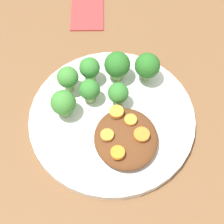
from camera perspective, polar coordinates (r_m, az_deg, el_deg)
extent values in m
plane|color=brown|center=(0.64, 0.00, -1.36)|extent=(4.00, 4.00, 0.00)
cylinder|color=silver|center=(0.63, 0.00, -1.04)|extent=(0.28, 0.28, 0.01)
torus|color=silver|center=(0.62, 0.00, -0.71)|extent=(0.27, 0.27, 0.01)
ellipsoid|color=#5B3319|center=(0.59, 2.15, -4.04)|extent=(0.11, 0.10, 0.02)
cylinder|color=#7FA85B|center=(0.65, -6.56, 4.10)|extent=(0.01, 0.01, 0.03)
sphere|color=#3D8433|center=(0.63, -6.76, 5.29)|extent=(0.04, 0.04, 0.04)
cylinder|color=#759E51|center=(0.66, 0.78, 5.95)|extent=(0.02, 0.02, 0.02)
sphere|color=#286B23|center=(0.64, 0.80, 7.26)|extent=(0.04, 0.04, 0.04)
cylinder|color=#7FA85B|center=(0.63, 0.93, 1.89)|extent=(0.02, 0.02, 0.02)
sphere|color=#337A2D|center=(0.61, 0.96, 2.95)|extent=(0.03, 0.03, 0.03)
cylinder|color=#7FA85B|center=(0.63, -3.36, 2.45)|extent=(0.02, 0.02, 0.02)
sphere|color=#337A2D|center=(0.62, -3.45, 3.46)|extent=(0.04, 0.04, 0.04)
cylinder|color=#7FA85B|center=(0.62, -7.21, 0.35)|extent=(0.02, 0.02, 0.02)
sphere|color=#3D8433|center=(0.60, -7.44, 1.44)|extent=(0.04, 0.04, 0.04)
cylinder|color=#7FA85B|center=(0.66, 5.24, 5.74)|extent=(0.01, 0.01, 0.03)
sphere|color=#286B23|center=(0.64, 5.41, 7.06)|extent=(0.04, 0.04, 0.04)
cylinder|color=#7FA85B|center=(0.65, -3.34, 5.55)|extent=(0.02, 0.02, 0.03)
sphere|color=#337A2D|center=(0.64, -3.44, 6.76)|extent=(0.04, 0.04, 0.04)
cylinder|color=orange|center=(0.59, 2.85, -1.20)|extent=(0.02, 0.02, 0.00)
cylinder|color=orange|center=(0.58, -0.74, -3.53)|extent=(0.02, 0.02, 0.01)
cylinder|color=orange|center=(0.56, 0.62, -6.24)|extent=(0.02, 0.02, 0.01)
cylinder|color=orange|center=(0.58, 4.54, -3.44)|extent=(0.02, 0.02, 0.01)
cylinder|color=orange|center=(0.60, 0.70, 0.04)|extent=(0.02, 0.02, 0.01)
cube|color=#B73333|center=(0.79, -3.79, 15.02)|extent=(0.11, 0.08, 0.01)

